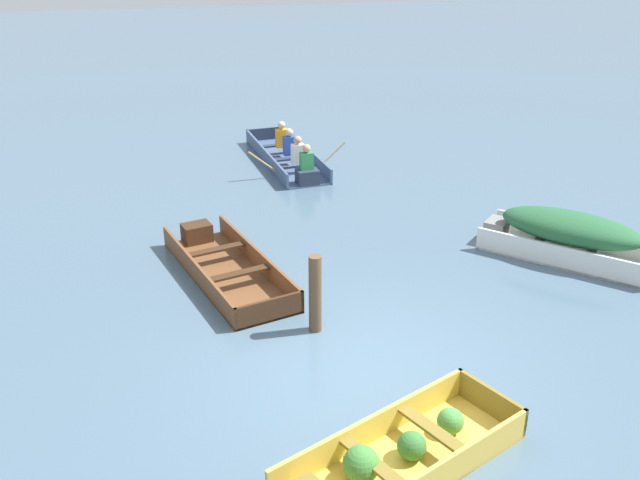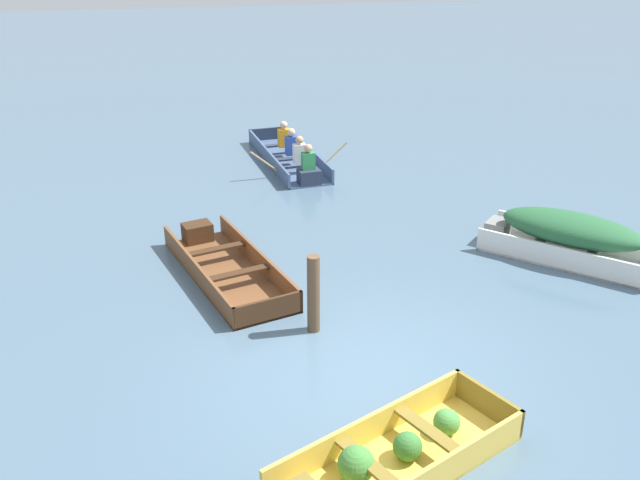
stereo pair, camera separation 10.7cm
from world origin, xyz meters
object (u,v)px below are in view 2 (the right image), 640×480
at_px(dinghy_yellow_foreground, 390,459).
at_px(skiff_white_mid_moored, 569,233).
at_px(mooring_post, 314,294).
at_px(rowboat_slate_blue_with_crew, 291,156).
at_px(skiff_wooden_brown_near_moored, 224,265).

distance_m(dinghy_yellow_foreground, skiff_white_mid_moored, 6.24).
xyz_separation_m(skiff_white_mid_moored, mooring_post, (-4.71, -1.39, 0.11)).
bearing_deg(skiff_white_mid_moored, mooring_post, -163.52).
relative_size(dinghy_yellow_foreground, rowboat_slate_blue_with_crew, 0.80).
bearing_deg(skiff_white_mid_moored, rowboat_slate_blue_with_crew, 123.03).
height_order(skiff_wooden_brown_near_moored, rowboat_slate_blue_with_crew, rowboat_slate_blue_with_crew).
bearing_deg(rowboat_slate_blue_with_crew, mooring_post, -97.11).
bearing_deg(dinghy_yellow_foreground, skiff_white_mid_moored, 44.15).
xyz_separation_m(skiff_white_mid_moored, rowboat_slate_blue_with_crew, (-3.81, 5.86, -0.25)).
relative_size(skiff_wooden_brown_near_moored, skiff_white_mid_moored, 1.25).
bearing_deg(dinghy_yellow_foreground, skiff_wooden_brown_near_moored, 104.96).
bearing_deg(skiff_white_mid_moored, skiff_wooden_brown_near_moored, 173.38).
relative_size(dinghy_yellow_foreground, skiff_white_mid_moored, 1.09).
distance_m(dinghy_yellow_foreground, rowboat_slate_blue_with_crew, 10.22).
xyz_separation_m(dinghy_yellow_foreground, skiff_wooden_brown_near_moored, (-1.34, 5.02, -0.04)).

